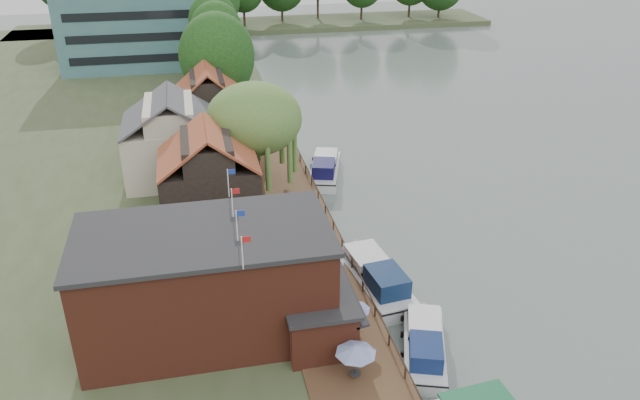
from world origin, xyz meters
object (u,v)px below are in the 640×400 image
hotel_block (144,27)px  umbrella_4 (320,248)px  umbrella_0 (355,362)px  cottage_c (209,105)px  pub (239,279)px  cottage_a (209,175)px  willow (255,139)px  umbrella_1 (355,318)px  umbrella_2 (337,299)px  cruiser_0 (425,340)px  cruiser_2 (325,166)px  cottage_b (172,136)px  umbrella_3 (328,271)px  cruiser_1 (375,273)px

hotel_block → umbrella_4: size_ratio=10.69×
umbrella_0 → cottage_c: bearing=98.3°
pub → cottage_a: size_ratio=2.33×
cottage_a → willow: bearing=48.0°
hotel_block → cottage_c: hotel_block is taller
umbrella_1 → hotel_block: bearing=101.5°
umbrella_1 → umbrella_2: (-0.64, 2.24, 0.00)m
willow → umbrella_2: bearing=-82.1°
cottage_c → cruiser_0: cottage_c is taller
cruiser_2 → umbrella_1: bearing=-81.7°
pub → cruiser_0: (11.05, -4.00, -3.58)m
cottage_b → umbrella_0: 33.01m
pub → cruiser_2: size_ratio=2.05×
umbrella_3 → umbrella_4: (0.12, 3.15, 0.00)m
cottage_a → cruiser_1: size_ratio=0.82×
pub → umbrella_2: 6.71m
cottage_c → umbrella_0: 40.89m
umbrella_2 → pub: bearing=178.8°
cottage_b → umbrella_0: bearing=-72.5°
umbrella_3 → cottage_b: bearing=115.7°
cottage_b → cruiser_0: (15.05, -29.00, -4.18)m
umbrella_2 → cruiser_1: bearing=45.1°
cottage_b → umbrella_0: size_ratio=4.01×
cottage_a → cottage_c: (1.00, 19.00, 0.00)m
hotel_block → cruiser_2: size_ratio=2.60×
umbrella_1 → umbrella_0: bearing=-104.6°
cottage_c → umbrella_0: cottage_c is taller
pub → cottage_c: (0.00, 34.00, 0.60)m
umbrella_4 → umbrella_1: bearing=-87.7°
hotel_block → umbrella_0: size_ratio=10.60×
cottage_b → umbrella_0: cottage_b is taller
umbrella_1 → cruiser_2: 26.84m
willow → umbrella_3: 17.43m
cottage_b → cottage_c: (4.00, 9.00, 0.00)m
cottage_b → cruiser_1: 25.84m
willow → cruiser_2: (7.43, 4.14, -5.03)m
cruiser_0 → cottage_b: bearing=136.4°
cottage_a → cruiser_2: 15.57m
umbrella_0 → cruiser_0: 5.80m
cottage_a → umbrella_1: size_ratio=3.62×
hotel_block → umbrella_3: bearing=-78.0°
cottage_a → umbrella_0: (6.89, -21.35, -2.96)m
cottage_b → cruiser_1: cottage_b is taller
umbrella_2 → cruiser_2: 24.74m
cottage_b → umbrella_4: cottage_b is taller
cottage_c → umbrella_0: bearing=-81.7°
cottage_a → umbrella_3: (7.45, -11.72, -2.96)m
cruiser_0 → cruiser_1: 7.78m
cottage_b → umbrella_1: cottage_b is taller
hotel_block → willow: (11.50, -51.00, -0.94)m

